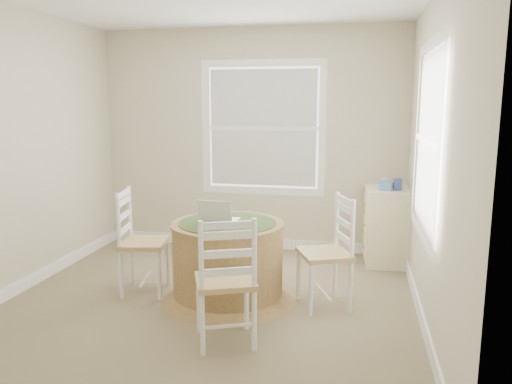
% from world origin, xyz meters
% --- Properties ---
extents(room, '(3.64, 3.64, 2.64)m').
position_xyz_m(room, '(0.17, 0.16, 1.30)').
color(room, '#7D6E4F').
rests_on(room, ground).
extents(round_table, '(1.17, 1.17, 0.71)m').
position_xyz_m(round_table, '(0.15, 0.15, 0.39)').
color(round_table, olive).
rests_on(round_table, ground).
extents(chair_left, '(0.47, 0.48, 0.95)m').
position_xyz_m(chair_left, '(-0.66, 0.18, 0.47)').
color(chair_left, white).
rests_on(chair_left, ground).
extents(chair_near, '(0.54, 0.53, 0.95)m').
position_xyz_m(chair_near, '(0.34, -0.64, 0.47)').
color(chair_near, white).
rests_on(chair_near, ground).
extents(chair_right, '(0.53, 0.54, 0.95)m').
position_xyz_m(chair_right, '(1.00, 0.17, 0.47)').
color(chair_right, white).
rests_on(chair_right, ground).
extents(laptop, '(0.33, 0.30, 0.22)m').
position_xyz_m(laptop, '(0.06, 0.19, 0.74)').
color(laptop, white).
rests_on(laptop, round_table).
extents(mouse, '(0.06, 0.09, 0.03)m').
position_xyz_m(mouse, '(0.25, 0.11, 0.72)').
color(mouse, white).
rests_on(mouse, round_table).
extents(phone, '(0.05, 0.09, 0.02)m').
position_xyz_m(phone, '(0.36, 0.02, 0.71)').
color(phone, '#B7BABF').
rests_on(phone, round_table).
extents(keys, '(0.06, 0.05, 0.02)m').
position_xyz_m(keys, '(0.35, 0.22, 0.71)').
color(keys, black).
rests_on(keys, round_table).
extents(corner_chest, '(0.51, 0.65, 0.84)m').
position_xyz_m(corner_chest, '(1.57, 1.52, 0.42)').
color(corner_chest, beige).
rests_on(corner_chest, ground).
extents(tissue_box, '(0.13, 0.13, 0.10)m').
position_xyz_m(tissue_box, '(1.53, 1.37, 0.89)').
color(tissue_box, '#5185BA').
rests_on(tissue_box, corner_chest).
extents(box_yellow, '(0.16, 0.11, 0.06)m').
position_xyz_m(box_yellow, '(1.65, 1.56, 0.87)').
color(box_yellow, gold).
rests_on(box_yellow, corner_chest).
extents(box_blue, '(0.08, 0.08, 0.12)m').
position_xyz_m(box_blue, '(1.67, 1.39, 0.90)').
color(box_blue, '#2F3C8F').
rests_on(box_blue, corner_chest).
extents(cup_cream, '(0.07, 0.07, 0.09)m').
position_xyz_m(cup_cream, '(1.54, 1.64, 0.88)').
color(cup_cream, beige).
rests_on(cup_cream, corner_chest).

